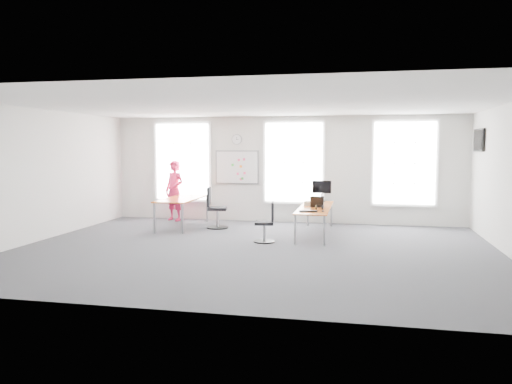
% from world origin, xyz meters
% --- Properties ---
extents(floor, '(10.00, 10.00, 0.00)m').
position_xyz_m(floor, '(0.00, 0.00, 0.00)').
color(floor, '#2D2D32').
rests_on(floor, ground).
extents(ceiling, '(10.00, 10.00, 0.00)m').
position_xyz_m(ceiling, '(0.00, 0.00, 3.00)').
color(ceiling, silver).
rests_on(ceiling, ground).
extents(wall_back, '(10.00, 0.00, 10.00)m').
position_xyz_m(wall_back, '(0.00, 4.00, 1.50)').
color(wall_back, silver).
rests_on(wall_back, ground).
extents(wall_front, '(10.00, 0.00, 10.00)m').
position_xyz_m(wall_front, '(0.00, -4.00, 1.50)').
color(wall_front, silver).
rests_on(wall_front, ground).
extents(wall_left, '(0.00, 10.00, 10.00)m').
position_xyz_m(wall_left, '(-5.00, 0.00, 1.50)').
color(wall_left, silver).
rests_on(wall_left, ground).
extents(window_left, '(1.60, 0.06, 2.20)m').
position_xyz_m(window_left, '(-3.00, 3.97, 1.70)').
color(window_left, white).
rests_on(window_left, wall_back).
extents(window_mid, '(1.60, 0.06, 2.20)m').
position_xyz_m(window_mid, '(0.30, 3.97, 1.70)').
color(window_mid, white).
rests_on(window_mid, wall_back).
extents(window_right, '(1.60, 0.06, 2.20)m').
position_xyz_m(window_right, '(3.30, 3.97, 1.70)').
color(window_right, white).
rests_on(window_right, wall_back).
extents(desk_right, '(0.75, 2.81, 0.68)m').
position_xyz_m(desk_right, '(1.08, 2.09, 0.64)').
color(desk_right, '#C95624').
rests_on(desk_right, ground).
extents(desk_left, '(0.86, 2.14, 0.78)m').
position_xyz_m(desk_left, '(-2.50, 2.53, 0.72)').
color(desk_left, '#C95624').
rests_on(desk_left, ground).
extents(chair_right, '(0.48, 0.48, 0.91)m').
position_xyz_m(chair_right, '(0.11, 0.88, 0.40)').
color(chair_right, black).
rests_on(chair_right, ground).
extents(chair_left, '(0.58, 0.57, 1.08)m').
position_xyz_m(chair_left, '(-1.59, 2.52, 0.47)').
color(chair_left, black).
rests_on(chair_left, ground).
extents(person, '(0.75, 0.63, 1.74)m').
position_xyz_m(person, '(-3.13, 3.60, 0.87)').
color(person, '#DD2053').
rests_on(person, ground).
extents(whiteboard, '(1.20, 0.03, 0.90)m').
position_xyz_m(whiteboard, '(-1.35, 3.97, 1.55)').
color(whiteboard, silver).
rests_on(whiteboard, wall_back).
extents(wall_clock, '(0.30, 0.04, 0.30)m').
position_xyz_m(wall_clock, '(-1.35, 3.97, 2.35)').
color(wall_clock, gray).
rests_on(wall_clock, wall_back).
extents(tv, '(0.06, 0.90, 0.55)m').
position_xyz_m(tv, '(4.95, 3.00, 2.30)').
color(tv, black).
rests_on(tv, wall_right).
extents(keyboard, '(0.43, 0.23, 0.02)m').
position_xyz_m(keyboard, '(1.01, 1.12, 0.69)').
color(keyboard, black).
rests_on(keyboard, desk_right).
extents(mouse, '(0.08, 0.11, 0.04)m').
position_xyz_m(mouse, '(1.34, 1.12, 0.70)').
color(mouse, black).
rests_on(mouse, desk_right).
extents(lens_cap, '(0.08, 0.08, 0.01)m').
position_xyz_m(lens_cap, '(1.19, 1.35, 0.69)').
color(lens_cap, black).
rests_on(lens_cap, desk_right).
extents(headphones, '(0.19, 0.10, 0.11)m').
position_xyz_m(headphones, '(1.21, 1.59, 0.73)').
color(headphones, black).
rests_on(headphones, desk_right).
extents(laptop_sleeve, '(0.34, 0.25, 0.27)m').
position_xyz_m(laptop_sleeve, '(1.14, 1.92, 0.82)').
color(laptop_sleeve, black).
rests_on(laptop_sleeve, desk_right).
extents(paper_stack, '(0.34, 0.27, 0.11)m').
position_xyz_m(paper_stack, '(0.96, 2.33, 0.74)').
color(paper_stack, beige).
rests_on(paper_stack, desk_right).
extents(monitor, '(0.50, 0.20, 0.56)m').
position_xyz_m(monitor, '(1.14, 3.29, 1.02)').
color(monitor, black).
rests_on(monitor, desk_right).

